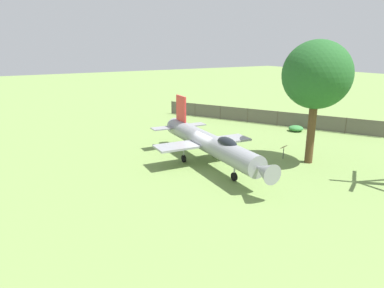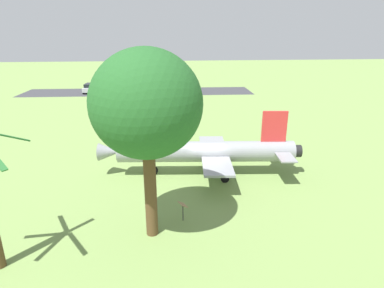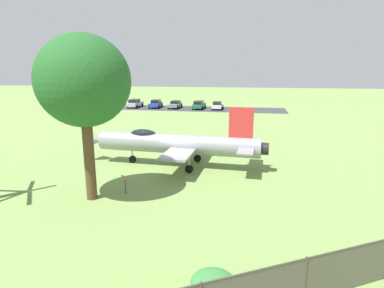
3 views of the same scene
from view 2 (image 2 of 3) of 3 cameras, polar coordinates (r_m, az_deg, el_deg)
ground_plane at (r=24.32m, az=2.41°, el=-5.30°), size 200.00×200.00×0.00m
parking_strip at (r=58.83m, az=-9.45°, el=9.11°), size 40.18×9.19×0.00m
display_jet at (r=23.60m, az=1.57°, el=-1.25°), size 14.84×8.08×4.81m
shade_tree at (r=15.05m, az=-8.05°, el=6.75°), size 5.23×5.05×9.52m
info_plaque at (r=18.30m, az=-1.62°, el=-11.08°), size 0.60×0.71×1.14m
parked_car_white at (r=58.36m, az=-1.92°, el=10.01°), size 2.02×4.31×1.43m
parked_car_green at (r=58.33m, az=-5.35°, el=9.97°), size 2.20×4.83×1.51m
parked_car_gray at (r=58.83m, az=-9.84°, el=9.81°), size 2.21×4.26×1.40m
parked_car_blue at (r=59.35m, az=-13.59°, el=9.67°), size 2.06×4.07×1.49m
parked_car_silver at (r=59.99m, az=-17.52°, el=9.47°), size 2.18×4.69×1.59m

